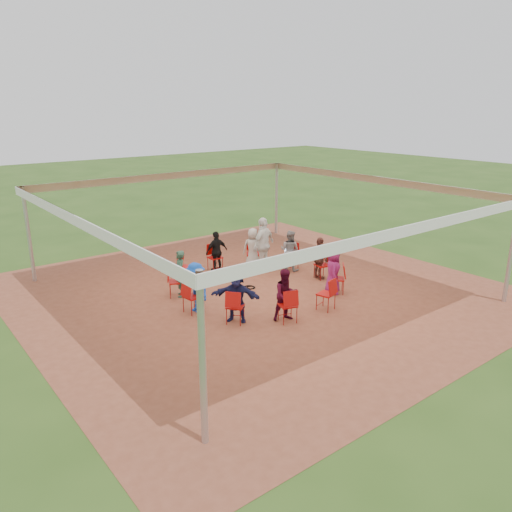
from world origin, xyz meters
TOP-DOWN VIEW (x-y plane):
  - ground at (0.00, 0.00)m, footprint 80.00×80.00m
  - dirt_patch at (0.00, 0.00)m, footprint 13.00×13.00m
  - tent at (0.00, 0.00)m, footprint 10.33×10.33m
  - chair_0 at (2.19, 0.90)m, footprint 0.57×0.56m
  - chair_1 at (1.36, 1.94)m, footprint 0.60×0.60m
  - chair_2 at (0.09, 2.37)m, footprint 0.44×0.46m
  - chair_3 at (-1.20, 2.04)m, footprint 0.59×0.59m
  - chair_4 at (-2.12, 1.07)m, footprint 0.58×0.57m
  - chair_5 at (-2.36, -0.25)m, footprint 0.48×0.46m
  - chair_6 at (-1.85, -1.48)m, footprint 0.61×0.60m
  - chair_7 at (-0.75, -2.25)m, footprint 0.54×0.55m
  - chair_8 at (0.58, -2.30)m, footprint 0.51×0.53m
  - chair_9 at (1.73, -1.62)m, footprint 0.61×0.61m
  - chair_10 at (2.33, -0.43)m, footprint 0.51×0.49m
  - person_seated_0 at (2.08, 0.86)m, footprint 0.61×0.76m
  - person_seated_1 at (1.29, 1.85)m, footprint 0.76×0.69m
  - person_seated_2 at (0.09, 2.25)m, footprint 0.82×0.44m
  - person_seated_3 at (-2.01, 1.01)m, footprint 0.52×0.59m
  - person_seated_4 at (-2.24, -0.23)m, footprint 0.53×0.92m
  - person_seated_5 at (-1.76, -1.41)m, footprint 1.16×1.29m
  - person_seated_6 at (-0.72, -2.13)m, footprint 0.75×0.57m
  - person_seated_7 at (1.64, -1.54)m, footprint 0.73×0.74m
  - person_seated_8 at (2.21, -0.41)m, footprint 0.55×0.86m
  - standing_person at (1.33, 1.32)m, footprint 1.19×0.84m
  - cable_coil at (-0.03, 0.30)m, footprint 0.43×0.43m
  - laptop at (1.93, 0.79)m, footprint 0.34×0.38m

SIDE VIEW (x-z plane):
  - ground at x=0.00m, z-range 0.00..0.00m
  - dirt_patch at x=0.00m, z-range 0.01..0.01m
  - cable_coil at x=-0.03m, z-range 0.01..0.04m
  - chair_0 at x=2.19m, z-range 0.00..0.90m
  - chair_1 at x=1.36m, z-range 0.00..0.90m
  - chair_2 at x=0.09m, z-range 0.00..0.90m
  - chair_3 at x=-1.20m, z-range 0.00..0.90m
  - chair_4 at x=-2.12m, z-range 0.00..0.90m
  - chair_5 at x=-2.36m, z-range 0.00..0.90m
  - chair_6 at x=-1.85m, z-range 0.00..0.90m
  - chair_7 at x=-0.75m, z-range 0.00..0.90m
  - chair_8 at x=0.58m, z-range 0.00..0.90m
  - chair_9 at x=1.73m, z-range 0.00..0.90m
  - chair_10 at x=2.33m, z-range 0.00..0.90m
  - laptop at x=1.93m, z-range 0.54..0.75m
  - person_seated_0 at x=2.08m, z-range 0.01..1.37m
  - person_seated_1 at x=1.29m, z-range 0.01..1.37m
  - person_seated_2 at x=0.09m, z-range 0.01..1.37m
  - person_seated_3 at x=-2.01m, z-range 0.01..1.37m
  - person_seated_4 at x=-2.24m, z-range 0.01..1.37m
  - person_seated_5 at x=-1.76m, z-range 0.01..1.37m
  - person_seated_6 at x=-0.72m, z-range 0.01..1.37m
  - person_seated_7 at x=1.64m, z-range 0.01..1.37m
  - person_seated_8 at x=2.21m, z-range 0.01..1.37m
  - standing_person at x=1.33m, z-range 0.01..1.83m
  - tent at x=0.00m, z-range 0.87..3.87m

